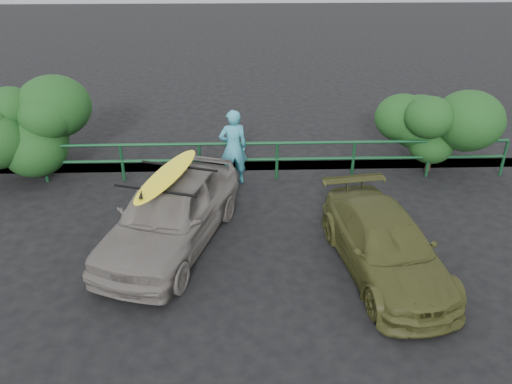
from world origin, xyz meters
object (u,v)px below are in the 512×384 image
guardrail (238,161)px  man (233,147)px  surfboard (167,175)px  sedan (171,212)px  olive_vehicle (385,245)px

guardrail → man: (-0.12, -0.20, 0.46)m
guardrail → surfboard: size_ratio=5.44×
sedan → surfboard: size_ratio=1.71×
olive_vehicle → man: (-2.89, 3.86, 0.41)m
guardrail → surfboard: (-1.38, -3.00, 1.08)m
guardrail → olive_vehicle: size_ratio=3.55×
surfboard → sedan: bearing=0.0°
olive_vehicle → man: 4.84m
olive_vehicle → surfboard: size_ratio=1.53×
sedan → olive_vehicle: bearing=3.6°
guardrail → sedan: (-1.38, -3.00, 0.23)m
sedan → man: 3.07m
guardrail → olive_vehicle: 4.92m
olive_vehicle → sedan: bearing=157.3°
sedan → surfboard: surfboard is taller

